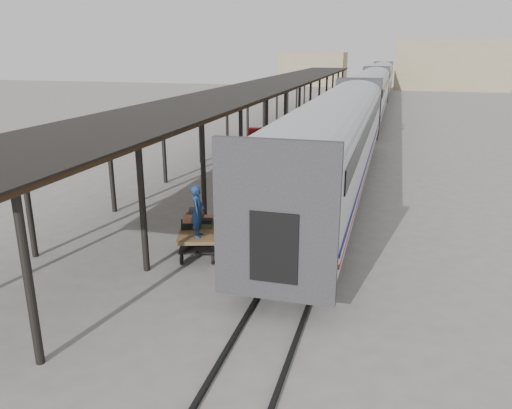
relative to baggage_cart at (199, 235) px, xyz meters
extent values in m
plane|color=slate|center=(0.28, 0.23, -0.65)|extent=(160.00, 160.00, 0.00)
cube|color=silver|center=(3.48, 8.23, 1.95)|extent=(3.00, 24.00, 2.90)
cube|color=#28282B|center=(3.48, -3.67, 1.95)|extent=(3.04, 0.22, 3.50)
cube|color=black|center=(1.96, 8.23, 2.85)|extent=(0.04, 22.08, 0.65)
cube|color=black|center=(3.48, 8.23, 0.25)|extent=(2.55, 23.04, 0.50)
cube|color=silver|center=(3.48, 34.23, 1.95)|extent=(3.00, 24.00, 2.90)
cube|color=#28282B|center=(3.48, 22.33, 1.95)|extent=(3.04, 0.22, 3.50)
cube|color=black|center=(1.96, 34.23, 2.85)|extent=(0.04, 22.08, 0.65)
cube|color=black|center=(3.48, 34.23, 0.25)|extent=(2.55, 23.04, 0.50)
cube|color=silver|center=(3.48, 60.23, 1.95)|extent=(3.00, 24.00, 2.90)
cube|color=#28282B|center=(3.48, 48.33, 1.95)|extent=(3.04, 0.22, 3.50)
cube|color=black|center=(1.96, 60.23, 2.85)|extent=(0.04, 22.08, 0.65)
cube|color=black|center=(3.48, 60.23, 0.25)|extent=(2.55, 23.04, 0.50)
cube|color=black|center=(2.23, -0.27, 1.50)|extent=(0.50, 1.70, 2.00)
imported|color=white|center=(2.23, -0.27, 1.36)|extent=(0.72, 0.89, 1.72)
cube|color=#8F5A3D|center=(1.83, -0.42, 0.75)|extent=(0.57, 0.25, 0.42)
cube|color=#422B19|center=(-3.12, 24.23, 3.35)|extent=(4.60, 64.00, 0.18)
cube|color=black|center=(-3.12, 24.23, 3.47)|extent=(4.90, 64.30, 0.06)
cylinder|color=black|center=(-5.17, 24.23, 1.35)|extent=(0.20, 0.20, 4.00)
cylinder|color=black|center=(-5.17, 55.23, 1.35)|extent=(0.20, 0.20, 4.00)
cylinder|color=black|center=(-1.07, -6.77, 1.35)|extent=(0.20, 0.20, 4.00)
cylinder|color=black|center=(-1.07, 24.23, 1.35)|extent=(0.20, 0.20, 4.00)
cylinder|color=black|center=(-1.07, 55.23, 1.35)|extent=(0.20, 0.20, 4.00)
cube|color=black|center=(2.76, 34.23, -0.59)|extent=(0.10, 150.00, 0.12)
cube|color=black|center=(4.20, 34.23, -0.59)|extent=(0.10, 150.00, 0.12)
cube|color=tan|center=(14.28, 78.23, 3.35)|extent=(18.00, 10.00, 8.00)
cube|color=tan|center=(-9.72, 82.23, 2.35)|extent=(12.00, 8.00, 6.00)
cube|color=brown|center=(0.00, 0.00, 0.15)|extent=(1.90, 2.66, 0.12)
cube|color=black|center=(0.00, 0.00, -0.20)|extent=(1.77, 2.54, 0.06)
cylinder|color=black|center=(-0.20, -1.05, -0.45)|extent=(0.19, 0.41, 0.40)
cylinder|color=black|center=(0.76, -0.76, -0.45)|extent=(0.19, 0.41, 0.40)
cylinder|color=black|center=(-0.76, 0.76, -0.45)|extent=(0.19, 0.41, 0.40)
cylinder|color=black|center=(0.20, 1.05, -0.45)|extent=(0.19, 0.41, 0.40)
cube|color=#373739|center=(-0.43, 0.44, 0.31)|extent=(0.67, 0.55, 0.20)
cube|color=#8F5A3D|center=(0.12, 0.78, 0.31)|extent=(0.52, 0.36, 0.19)
cube|color=black|center=(-0.31, 0.01, 0.33)|extent=(0.74, 0.64, 0.25)
cube|color=#3B4429|center=(0.18, 0.19, 0.30)|extent=(0.53, 0.43, 0.17)
cube|color=#533921|center=(-0.30, 0.43, 0.53)|extent=(0.56, 0.42, 0.19)
cube|color=#8F5A3D|center=(-0.28, -0.05, 0.55)|extent=(0.57, 0.49, 0.19)
cube|color=#373739|center=(-0.28, 0.43, 0.71)|extent=(0.49, 0.41, 0.15)
cube|color=black|center=(0.22, 0.16, 0.46)|extent=(0.43, 0.35, 0.14)
cube|color=maroon|center=(-2.89, 17.32, -0.03)|extent=(1.34, 1.86, 1.02)
cube|color=maroon|center=(-2.98, 17.77, 0.65)|extent=(1.08, 0.86, 0.40)
cylinder|color=black|center=(-3.20, 16.63, -0.45)|extent=(0.21, 0.43, 0.41)
cylinder|color=black|center=(-2.32, 16.81, -0.45)|extent=(0.21, 0.43, 0.41)
cylinder|color=black|center=(-3.45, 17.84, -0.45)|extent=(0.21, 0.43, 0.41)
cylinder|color=black|center=(-2.57, 18.02, -0.45)|extent=(0.21, 0.43, 0.41)
imported|color=navy|center=(0.25, -0.65, 1.06)|extent=(0.50, 0.68, 1.69)
imported|color=black|center=(-1.63, 15.18, 0.24)|extent=(1.13, 0.81, 1.78)
camera|label=1|loc=(6.05, -14.59, 5.97)|focal=35.00mm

